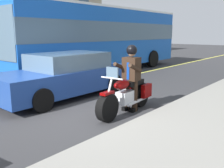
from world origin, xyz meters
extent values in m
plane|color=#333335|center=(0.00, 0.00, 0.00)|extent=(80.00, 80.00, 0.00)
cube|color=#E5DB4C|center=(0.00, -2.00, 0.01)|extent=(60.00, 0.16, 0.01)
cylinder|color=black|center=(-0.03, 1.37, 0.33)|extent=(0.67, 0.25, 0.66)
cylinder|color=black|center=(-1.58, 1.25, 0.33)|extent=(0.67, 0.25, 0.66)
cube|color=silver|center=(-0.83, 1.31, 0.42)|extent=(0.58, 0.32, 0.32)
ellipsoid|color=#720505|center=(-0.63, 1.32, 0.78)|extent=(0.58, 0.32, 0.24)
cube|color=black|center=(-1.18, 1.28, 0.74)|extent=(0.72, 0.33, 0.12)
cube|color=#720505|center=(-1.54, 1.47, 0.48)|extent=(0.41, 0.15, 0.36)
cube|color=#720505|center=(-1.51, 1.03, 0.48)|extent=(0.41, 0.15, 0.36)
cylinder|color=silver|center=(-0.05, 1.37, 0.60)|extent=(0.35, 0.08, 0.76)
cylinder|color=silver|center=(-0.21, 1.35, 1.00)|extent=(0.08, 0.60, 0.04)
cube|color=#720505|center=(-0.03, 1.37, 0.68)|extent=(0.37, 0.19, 0.06)
cylinder|color=silver|center=(-1.14, 1.44, 0.26)|extent=(0.90, 0.15, 0.08)
cube|color=slate|center=(-0.23, 1.35, 1.12)|extent=(0.07, 0.32, 0.28)
cylinder|color=black|center=(-1.09, 1.41, 0.42)|extent=(0.14, 0.14, 0.84)
cube|color=black|center=(-1.03, 1.41, 0.05)|extent=(0.27, 0.13, 0.10)
cylinder|color=black|center=(-1.07, 1.17, 0.42)|extent=(0.14, 0.14, 0.84)
cube|color=black|center=(-1.01, 1.17, 0.05)|extent=(0.27, 0.13, 0.10)
cube|color=black|center=(-1.08, 1.29, 1.12)|extent=(0.35, 0.42, 0.60)
cube|color=navy|center=(-0.92, 1.30, 1.08)|extent=(0.03, 0.07, 0.44)
cylinder|color=black|center=(-0.92, 1.52, 1.18)|extent=(0.56, 0.14, 0.28)
cylinder|color=black|center=(-0.88, 1.08, 1.18)|extent=(0.56, 0.14, 0.28)
sphere|color=tan|center=(-1.08, 1.29, 1.55)|extent=(0.22, 0.22, 0.22)
sphere|color=black|center=(-1.08, 1.29, 1.60)|extent=(0.28, 0.28, 0.28)
cube|color=blue|center=(-5.66, -3.98, 1.77)|extent=(11.00, 2.50, 2.85)
cube|color=slate|center=(-5.66, -3.98, 2.10)|extent=(11.04, 2.52, 0.90)
cube|color=white|center=(-5.66, -3.98, 3.25)|extent=(11.00, 2.50, 0.10)
cylinder|color=black|center=(-2.06, -2.78, 0.50)|extent=(1.00, 0.30, 1.00)
cylinder|color=black|center=(-2.06, -5.18, 0.50)|extent=(1.00, 0.30, 1.00)
cylinder|color=black|center=(-8.86, -2.78, 0.50)|extent=(1.00, 0.30, 1.00)
cylinder|color=black|center=(-8.86, -5.18, 0.50)|extent=(1.00, 0.30, 1.00)
cube|color=navy|center=(-0.91, -1.25, 0.55)|extent=(4.60, 1.80, 0.70)
cube|color=slate|center=(-1.11, -1.25, 1.10)|extent=(2.40, 1.60, 0.60)
cylinder|color=black|center=(0.54, -0.40, 0.32)|extent=(0.64, 0.22, 0.64)
cylinder|color=black|center=(0.54, -2.10, 0.32)|extent=(0.64, 0.22, 0.64)
cylinder|color=black|center=(-2.36, -0.40, 0.32)|extent=(0.64, 0.22, 0.64)
cylinder|color=black|center=(-2.36, -2.10, 0.32)|extent=(0.64, 0.22, 0.64)
cube|color=slate|center=(-11.06, -10.97, 2.00)|extent=(1.10, 0.06, 1.60)
cube|color=slate|center=(-6.55, -10.97, 2.00)|extent=(1.10, 0.06, 1.60)
camera|label=1|loc=(4.10, 5.01, 2.03)|focal=39.67mm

